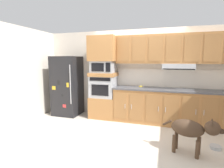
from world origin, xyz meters
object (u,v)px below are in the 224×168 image
at_px(refrigerator, 67,86).
at_px(dog, 192,129).
at_px(built_in_oven, 104,86).
at_px(screwdriver, 141,86).
at_px(microwave, 103,67).
at_px(dog_food_bowl, 216,147).

distance_m(refrigerator, dog, 3.62).
bearing_deg(built_in_oven, refrigerator, -176.63).
distance_m(screwdriver, dog, 1.99).
bearing_deg(microwave, screwdriver, 7.09).
height_order(built_in_oven, microwave, microwave).
distance_m(microwave, screwdriver, 1.18).
distance_m(refrigerator, built_in_oven, 1.15).
relative_size(screwdriver, dog_food_bowl, 0.84).
bearing_deg(microwave, dog, -33.86).
bearing_deg(refrigerator, dog_food_bowl, -15.27).
bearing_deg(built_in_oven, dog_food_bowl, -22.66).
height_order(refrigerator, built_in_oven, refrigerator).
bearing_deg(dog, microwave, 161.79).
distance_m(microwave, dog, 2.79).
xyz_separation_m(refrigerator, built_in_oven, (1.15, 0.07, 0.02)).
distance_m(built_in_oven, microwave, 0.56).
relative_size(dog, dog_food_bowl, 4.88).
relative_size(refrigerator, microwave, 2.73).
relative_size(built_in_oven, dog_food_bowl, 3.50).
bearing_deg(screwdriver, dog, -54.84).
height_order(refrigerator, dog, refrigerator).
height_order(dog, dog_food_bowl, dog).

